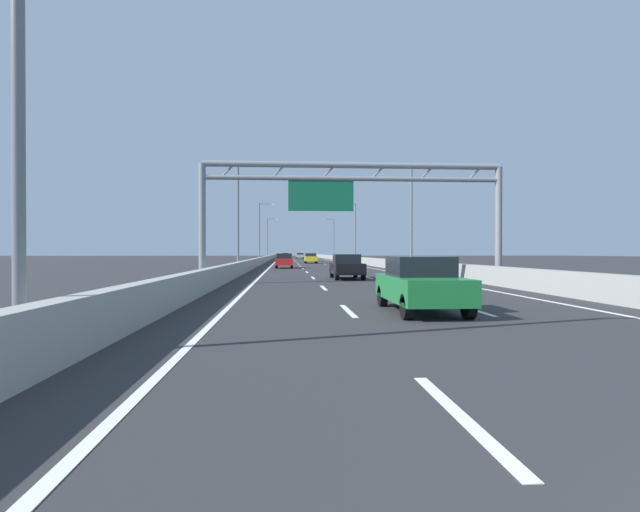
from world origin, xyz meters
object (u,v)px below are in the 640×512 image
(streetlamp_left_near, at_px, (34,12))
(black_car, at_px, (347,266))
(streetlamp_right_far, at_px, (354,229))
(streetlamp_right_distant, at_px, (333,236))
(streetlamp_left_far, at_px, (261,229))
(streetlamp_left_distant, at_px, (268,236))
(streetlamp_right_mid, at_px, (409,210))
(red_car, at_px, (284,261))
(streetlamp_left_mid, at_px, (241,209))
(yellow_car, at_px, (311,258))
(green_car, at_px, (421,284))
(sign_gantry, at_px, (349,191))
(orange_car, at_px, (285,256))
(silver_car, at_px, (300,256))

(streetlamp_left_near, bearing_deg, black_car, 71.25)
(streetlamp_right_far, xyz_separation_m, streetlamp_right_distant, (0.00, 36.04, 0.00))
(streetlamp_left_far, height_order, streetlamp_left_distant, same)
(streetlamp_right_mid, distance_m, red_car, 14.21)
(streetlamp_left_mid, xyz_separation_m, black_car, (7.69, -13.38, -4.63))
(streetlamp_left_far, bearing_deg, yellow_car, -38.25)
(streetlamp_right_distant, xyz_separation_m, green_car, (-7.29, -102.61, -4.62))
(sign_gantry, relative_size, orange_car, 3.42)
(streetlamp_left_far, xyz_separation_m, streetlamp_right_distant, (14.93, 36.04, 0.00))
(streetlamp_left_far, distance_m, green_car, 67.17)
(streetlamp_left_near, distance_m, streetlamp_right_distant, 109.13)
(silver_car, bearing_deg, streetlamp_right_mid, -85.07)
(sign_gantry, xyz_separation_m, yellow_car, (0.43, 48.10, -4.06))
(streetlamp_left_mid, height_order, streetlamp_right_distant, same)
(yellow_car, bearing_deg, streetlamp_left_near, -96.63)
(streetlamp_right_far, bearing_deg, streetlamp_right_mid, -90.00)
(streetlamp_left_far, xyz_separation_m, green_car, (7.64, -66.58, -4.62))
(yellow_car, bearing_deg, streetlamp_left_distant, 100.33)
(streetlamp_left_mid, xyz_separation_m, streetlamp_left_far, (0.00, 36.04, 0.00))
(black_car, bearing_deg, streetlamp_left_mid, 119.88)
(streetlamp_left_distant, relative_size, streetlamp_right_distant, 1.00)
(streetlamp_left_near, relative_size, green_car, 2.28)
(streetlamp_right_distant, bearing_deg, orange_car, 127.92)
(yellow_car, xyz_separation_m, black_car, (0.02, -43.37, -0.01))
(streetlamp_left_near, xyz_separation_m, yellow_car, (7.67, 66.03, -4.63))
(streetlamp_right_distant, bearing_deg, streetlamp_left_mid, -101.70)
(streetlamp_left_far, bearing_deg, streetlamp_right_far, 0.00)
(streetlamp_left_near, relative_size, streetlamp_left_distant, 1.00)
(streetlamp_left_near, xyz_separation_m, streetlamp_left_far, (0.00, 72.07, 0.00))
(streetlamp_right_mid, distance_m, orange_car, 87.13)
(streetlamp_left_mid, distance_m, streetlamp_right_mid, 14.93)
(streetlamp_left_near, distance_m, silver_car, 120.68)
(green_car, bearing_deg, red_car, 95.80)
(streetlamp_right_far, distance_m, streetlamp_right_distant, 36.04)
(sign_gantry, bearing_deg, silver_car, 89.76)
(green_car, distance_m, black_car, 17.16)
(streetlamp_left_near, distance_m, streetlamp_right_far, 73.60)
(streetlamp_right_distant, bearing_deg, yellow_car, -99.79)
(streetlamp_left_far, distance_m, streetlamp_left_distant, 36.04)
(streetlamp_left_near, distance_m, yellow_car, 66.63)
(black_car, bearing_deg, sign_gantry, -95.43)
(streetlamp_left_mid, bearing_deg, sign_gantry, -68.21)
(streetlamp_left_near, distance_m, red_car, 43.93)
(sign_gantry, bearing_deg, yellow_car, 89.49)
(streetlamp_right_distant, xyz_separation_m, yellow_car, (-7.26, -42.08, -4.63))
(streetlamp_left_near, relative_size, streetlamp_left_far, 1.00)
(streetlamp_right_distant, relative_size, black_car, 2.18)
(streetlamp_left_near, xyz_separation_m, streetlamp_left_mid, (0.00, 36.04, 0.00))
(streetlamp_right_distant, relative_size, orange_car, 2.03)
(streetlamp_left_far, bearing_deg, red_car, -82.46)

